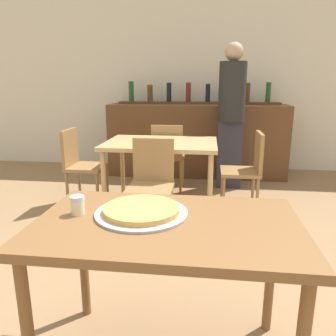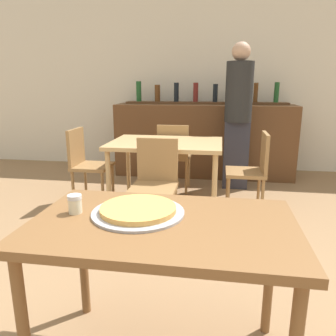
{
  "view_description": "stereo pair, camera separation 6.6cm",
  "coord_description": "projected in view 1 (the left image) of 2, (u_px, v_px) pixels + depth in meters",
  "views": [
    {
      "loc": [
        0.17,
        -1.33,
        1.34
      ],
      "look_at": [
        -0.06,
        0.55,
        0.86
      ],
      "focal_mm": 35.0,
      "sensor_mm": 36.0,
      "label": 1
    },
    {
      "loc": [
        0.23,
        -1.32,
        1.34
      ],
      "look_at": [
        -0.06,
        0.55,
        0.86
      ],
      "focal_mm": 35.0,
      "sensor_mm": 36.0,
      "label": 2
    }
  ],
  "objects": [
    {
      "name": "dining_table_near",
      "position": [
        167.0,
        239.0,
        1.46
      ],
      "size": [
        1.17,
        0.72,
        0.76
      ],
      "color": "brown",
      "rests_on": "ground_plane"
    },
    {
      "name": "bar_back_shelf",
      "position": [
        195.0,
        99.0,
        4.9
      ],
      "size": [
        2.39,
        0.24,
        0.33
      ],
      "color": "brown",
      "rests_on": "bar_counter"
    },
    {
      "name": "pizza_tray",
      "position": [
        142.0,
        211.0,
        1.52
      ],
      "size": [
        0.43,
        0.43,
        0.04
      ],
      "color": "#A3A3A8",
      "rests_on": "dining_table_near"
    },
    {
      "name": "person_standing",
      "position": [
        231.0,
        111.0,
        4.18
      ],
      "size": [
        0.34,
        0.34,
        1.84
      ],
      "color": "#2D2D38",
      "rests_on": "ground_plane"
    },
    {
      "name": "chair_far_side_back",
      "position": [
        168.0,
        153.0,
        4.1
      ],
      "size": [
        0.4,
        0.4,
        0.87
      ],
      "rotation": [
        0.0,
        0.0,
        3.14
      ],
      "color": "olive",
      "rests_on": "ground_plane"
    },
    {
      "name": "wall_back",
      "position": [
        199.0,
        80.0,
        5.18
      ],
      "size": [
        8.0,
        0.05,
        2.8
      ],
      "color": "silver",
      "rests_on": "ground_plane"
    },
    {
      "name": "chair_far_side_front",
      "position": [
        152.0,
        179.0,
        2.96
      ],
      "size": [
        0.4,
        0.4,
        0.87
      ],
      "color": "olive",
      "rests_on": "ground_plane"
    },
    {
      "name": "cheese_shaker",
      "position": [
        78.0,
        205.0,
        1.51
      ],
      "size": [
        0.07,
        0.07,
        0.09
      ],
      "color": "beige",
      "rests_on": "dining_table_near"
    },
    {
      "name": "bar_counter",
      "position": [
        197.0,
        140.0,
        4.91
      ],
      "size": [
        2.6,
        0.56,
        1.06
      ],
      "color": "brown",
      "rests_on": "ground_plane"
    },
    {
      "name": "dining_table_far",
      "position": [
        161.0,
        149.0,
        3.49
      ],
      "size": [
        1.18,
        0.85,
        0.75
      ],
      "color": "tan",
      "rests_on": "ground_plane"
    },
    {
      "name": "chair_far_side_right",
      "position": [
        248.0,
        166.0,
        3.42
      ],
      "size": [
        0.4,
        0.4,
        0.87
      ],
      "rotation": [
        0.0,
        0.0,
        -1.57
      ],
      "color": "olive",
      "rests_on": "ground_plane"
    },
    {
      "name": "chair_far_side_left",
      "position": [
        80.0,
        162.0,
        3.64
      ],
      "size": [
        0.4,
        0.4,
        0.87
      ],
      "rotation": [
        0.0,
        0.0,
        1.57
      ],
      "color": "olive",
      "rests_on": "ground_plane"
    }
  ]
}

